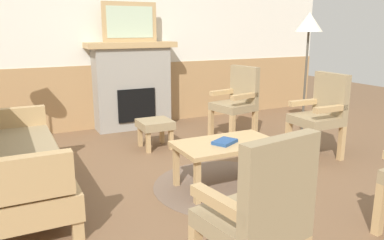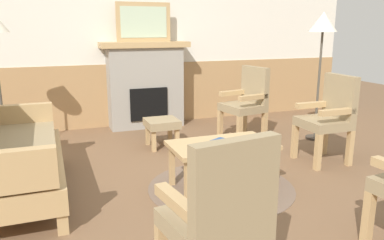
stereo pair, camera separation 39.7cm
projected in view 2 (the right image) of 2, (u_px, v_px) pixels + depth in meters
The scene contains 13 objects.
ground_plane at pixel (204, 182), 3.79m from camera, with size 14.00×14.00×0.00m, color brown.
wall_back at pixel (140, 39), 5.84m from camera, with size 7.20×0.14×2.70m.
fireplace at pixel (145, 84), 5.77m from camera, with size 1.30×0.44×1.28m.
framed_picture at pixel (144, 22), 5.56m from camera, with size 0.80×0.04×0.56m.
couch at pixel (14, 154), 3.40m from camera, with size 0.70×1.80×0.98m.
coffee_table at pixel (222, 149), 3.57m from camera, with size 0.96×0.56×0.44m.
round_rug at pixel (221, 187), 3.66m from camera, with size 1.39×1.39×0.01m, color brown.
book_on_table at pixel (220, 143), 3.52m from camera, with size 0.23×0.16×0.03m, color navy.
footstool at pixel (162, 125), 4.84m from camera, with size 0.40×0.40×0.36m.
armchair_near_fireplace at pixel (329, 115), 4.26m from camera, with size 0.48×0.48×0.98m.
armchair_by_window_left at pixel (247, 100), 5.11m from camera, with size 0.56×0.56×0.98m.
armchair_front_left at pixel (220, 214), 1.99m from camera, with size 0.55×0.55×0.98m.
floor_lamp_by_chairs at pixel (323, 30), 4.92m from camera, with size 0.36×0.36×1.68m.
Camera 2 is at (-1.36, -3.27, 1.49)m, focal length 35.89 mm.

